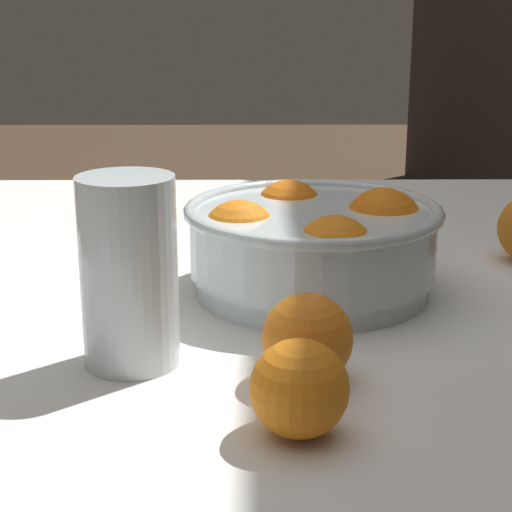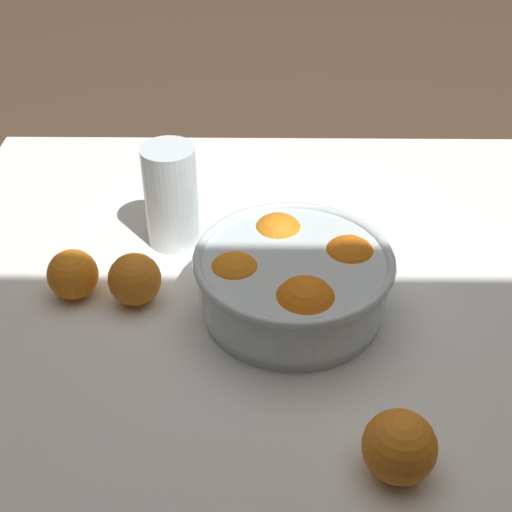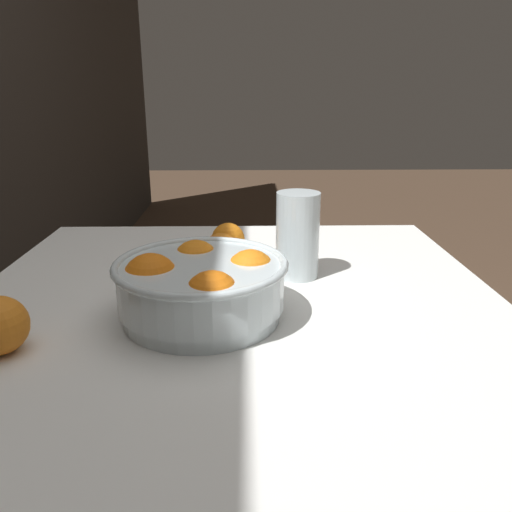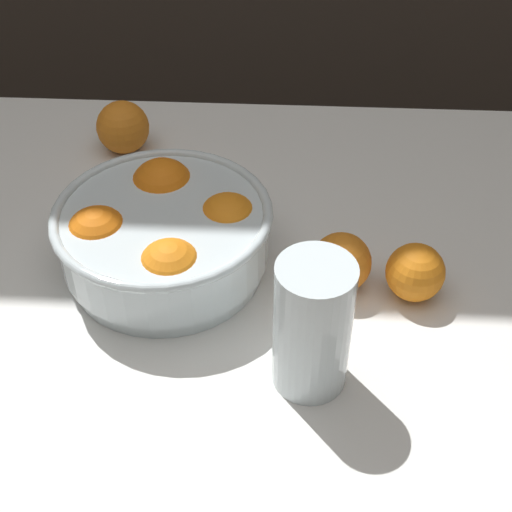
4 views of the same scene
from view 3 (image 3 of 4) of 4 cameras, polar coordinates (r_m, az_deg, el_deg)
dining_table at (r=0.79m, az=-2.45°, el=-12.67°), size 1.08×0.89×0.71m
fruit_bowl at (r=0.75m, az=-6.28°, el=-3.32°), size 0.26×0.26×0.11m
juice_glass at (r=0.91m, az=4.75°, el=1.80°), size 0.08×0.08×0.16m
orange_loose_near_bowl at (r=0.95m, az=-4.05°, el=0.49°), size 0.07×0.07×0.07m
orange_loose_front at (r=1.03m, az=-3.21°, el=1.90°), size 0.07×0.07×0.07m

